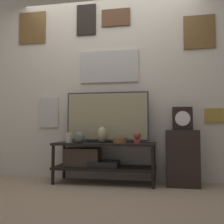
{
  "coord_description": "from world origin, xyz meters",
  "views": [
    {
      "loc": [
        0.7,
        -3.0,
        0.7
      ],
      "look_at": [
        0.1,
        0.26,
        0.9
      ],
      "focal_mm": 42.0,
      "sensor_mm": 36.0,
      "label": 1
    }
  ],
  "objects": [
    {
      "name": "vase_urn_stoneware",
      "position": [
        -0.03,
        0.21,
        0.61
      ],
      "size": [
        0.12,
        0.15,
        0.2
      ],
      "color": "tan",
      "rests_on": "media_console"
    },
    {
      "name": "vase_wide_bowl",
      "position": [
        0.21,
        0.18,
        0.54
      ],
      "size": [
        0.18,
        0.18,
        0.07
      ],
      "color": "brown",
      "rests_on": "media_console"
    },
    {
      "name": "wall_back",
      "position": [
        -0.0,
        0.53,
        1.36
      ],
      "size": [
        6.4,
        0.08,
        2.7
      ],
      "color": "beige",
      "rests_on": "ground_plane"
    },
    {
      "name": "television",
      "position": [
        0.01,
        0.35,
        0.84
      ],
      "size": [
        1.08,
        0.05,
        0.66
      ],
      "color": "#333338",
      "rests_on": "media_console"
    },
    {
      "name": "vase_round_glass",
      "position": [
        -0.29,
        0.11,
        0.58
      ],
      "size": [
        0.14,
        0.14,
        0.14
      ],
      "color": "#4C5647",
      "rests_on": "media_console"
    },
    {
      "name": "ground_plane",
      "position": [
        0.0,
        0.0,
        0.0
      ],
      "size": [
        12.0,
        12.0,
        0.0
      ],
      "primitive_type": "plane",
      "color": "#997F60"
    },
    {
      "name": "candle_jar",
      "position": [
        -0.44,
        0.16,
        0.57
      ],
      "size": [
        0.08,
        0.08,
        0.13
      ],
      "color": "#C1B29E",
      "rests_on": "media_console"
    },
    {
      "name": "media_console",
      "position": [
        -0.1,
        0.26,
        0.32
      ],
      "size": [
        1.28,
        0.44,
        0.51
      ],
      "color": "black",
      "rests_on": "ground_plane"
    },
    {
      "name": "mantel_clock",
      "position": [
        0.97,
        0.34,
        0.81
      ],
      "size": [
        0.24,
        0.11,
        0.29
      ],
      "color": "black",
      "rests_on": "side_table"
    },
    {
      "name": "side_table",
      "position": [
        0.95,
        0.3,
        0.33
      ],
      "size": [
        0.38,
        0.35,
        0.67
      ],
      "color": "black",
      "rests_on": "ground_plane"
    },
    {
      "name": "decorative_bust",
      "position": [
        0.43,
        0.11,
        0.58
      ],
      "size": [
        0.09,
        0.09,
        0.14
      ],
      "color": "brown",
      "rests_on": "media_console"
    }
  ]
}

